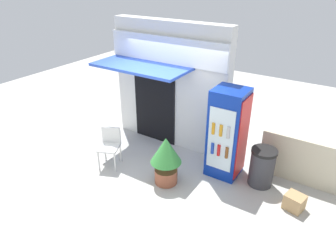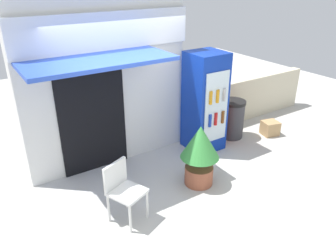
{
  "view_description": "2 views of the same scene",
  "coord_description": "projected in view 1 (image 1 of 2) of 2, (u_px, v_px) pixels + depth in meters",
  "views": [
    {
      "loc": [
        3.4,
        -4.37,
        3.91
      ],
      "look_at": [
        0.42,
        0.28,
        1.07
      ],
      "focal_mm": 32.58,
      "sensor_mm": 36.0,
      "label": 1
    },
    {
      "loc": [
        -2.29,
        -3.68,
        3.17
      ],
      "look_at": [
        0.19,
        0.14,
        1.05
      ],
      "focal_mm": 35.34,
      "sensor_mm": 36.0,
      "label": 2
    }
  ],
  "objects": [
    {
      "name": "ground",
      "position": [
        145.0,
        169.0,
        6.69
      ],
      "size": [
        16.0,
        16.0,
        0.0
      ],
      "primitive_type": "plane",
      "color": "beige"
    },
    {
      "name": "storefront_building",
      "position": [
        169.0,
        84.0,
        7.14
      ],
      "size": [
        2.94,
        1.31,
        2.95
      ],
      "color": "silver",
      "rests_on": "ground"
    },
    {
      "name": "drink_cooler",
      "position": [
        227.0,
        134.0,
        6.17
      ],
      "size": [
        0.67,
        0.7,
        1.9
      ],
      "color": "#0C2D9E",
      "rests_on": "ground"
    },
    {
      "name": "plastic_chair",
      "position": [
        110.0,
        144.0,
        6.67
      ],
      "size": [
        0.56,
        0.57,
        0.86
      ],
      "color": "silver",
      "rests_on": "ground"
    },
    {
      "name": "potted_plant_near_shop",
      "position": [
        166.0,
        157.0,
        6.02
      ],
      "size": [
        0.62,
        0.62,
        1.03
      ],
      "color": "#995138",
      "rests_on": "ground"
    },
    {
      "name": "trash_bin",
      "position": [
        262.0,
        167.0,
        6.07
      ],
      "size": [
        0.51,
        0.51,
        0.8
      ],
      "color": "#38383D",
      "rests_on": "ground"
    },
    {
      "name": "stone_boundary_wall",
      "position": [
        335.0,
        170.0,
        5.84
      ],
      "size": [
        2.84,
        0.21,
        0.98
      ],
      "primitive_type": "cube",
      "color": "beige",
      "rests_on": "ground"
    },
    {
      "name": "cardboard_box",
      "position": [
        294.0,
        202.0,
        5.53
      ],
      "size": [
        0.39,
        0.36,
        0.3
      ],
      "primitive_type": "cube",
      "rotation": [
        0.0,
        0.0,
        -0.23
      ],
      "color": "tan",
      "rests_on": "ground"
    }
  ]
}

